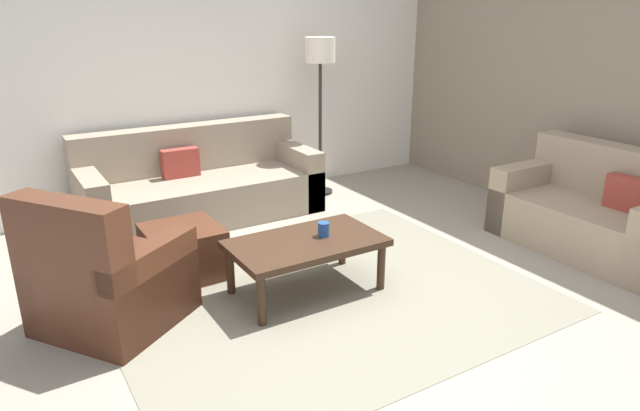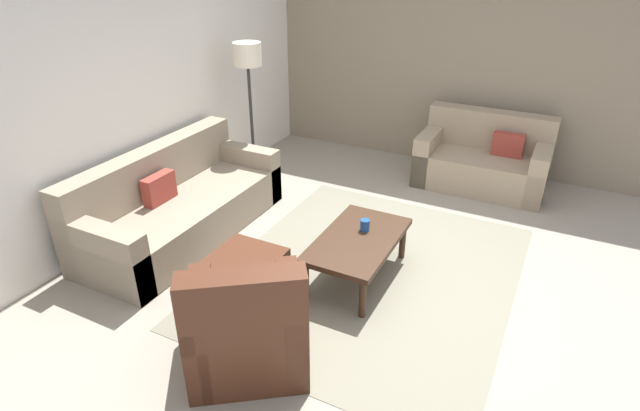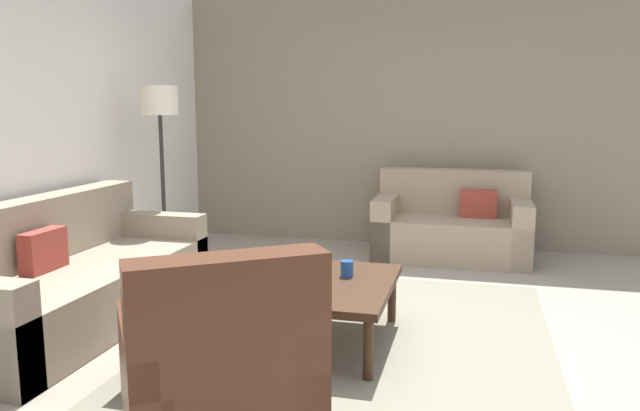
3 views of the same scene
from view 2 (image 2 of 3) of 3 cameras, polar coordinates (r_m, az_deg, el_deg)
The scene contains 11 objects.
ground_plane at distance 4.74m, azimuth 5.55°, elevation -7.61°, with size 8.00×8.00×0.00m, color gray.
rear_partition at distance 5.53m, azimuth -20.14°, elevation 12.11°, with size 6.00×0.12×2.80m, color silver.
stone_feature_panel at distance 6.90m, azimuth 15.86°, elevation 15.55°, with size 0.12×5.20×2.80m, color gray.
area_rug at distance 4.74m, azimuth 5.55°, elevation -7.57°, with size 3.00×2.49×0.01m, color gray.
couch_main at distance 5.44m, azimuth -15.87°, elevation -0.07°, with size 2.28×0.94×0.88m.
couch_loveseat at distance 6.62m, azimuth 17.84°, elevation 4.78°, with size 0.85×1.52×0.88m.
armchair_leather at distance 3.67m, azimuth -8.20°, elevation -13.92°, with size 1.12×1.12×0.95m.
ottoman at distance 4.39m, azimuth -8.30°, elevation -7.84°, with size 0.56×0.56×0.40m, color #4C2819.
coffee_table at distance 4.50m, azimuth 4.25°, elevation -4.20°, with size 1.10×0.64×0.41m.
cup at distance 4.56m, azimuth 5.05°, elevation -2.21°, with size 0.08×0.08×0.11m, color #1E478C.
lamp_standing at distance 6.09m, azimuth -8.05°, elevation 14.88°, with size 0.32×0.32×1.71m.
Camera 2 is at (-3.64, -1.35, 2.72)m, focal length 28.55 mm.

